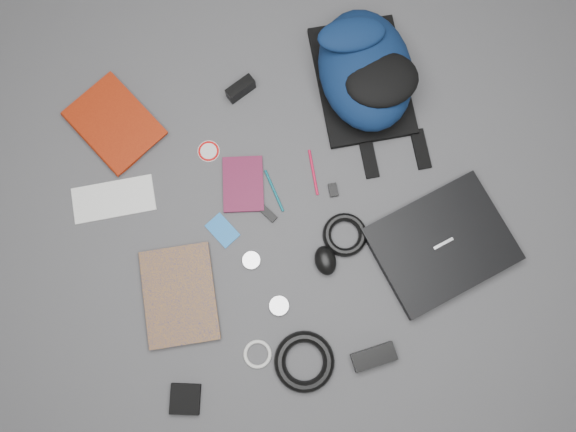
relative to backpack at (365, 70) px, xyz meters
name	(u,v)px	position (x,y,z in m)	size (l,w,h in m)	color
ground	(288,217)	(-0.38, -0.31, -0.09)	(4.00, 4.00, 0.00)	#4F4F51
backpack	(365,70)	(0.00, 0.00, 0.00)	(0.30, 0.44, 0.18)	#081734
laptop	(442,244)	(0.01, -0.57, -0.07)	(0.39, 0.30, 0.04)	black
textbook_red	(89,146)	(-0.86, 0.12, -0.08)	(0.20, 0.27, 0.03)	maroon
comic_book	(144,301)	(-0.87, -0.39, -0.08)	(0.21, 0.29, 0.02)	#C87B0E
envelope	(114,199)	(-0.85, -0.06, -0.09)	(0.25, 0.11, 0.00)	silver
dvd_case	(243,184)	(-0.47, -0.17, -0.08)	(0.12, 0.17, 0.01)	#4B0E26
compact_camera	(241,89)	(-0.36, 0.11, -0.06)	(0.09, 0.03, 0.05)	black
sticker_disc	(209,151)	(-0.53, -0.03, -0.09)	(0.07, 0.07, 0.00)	silver
pen_teal	(274,191)	(-0.39, -0.22, -0.09)	(0.01, 0.01, 0.14)	#0B5663
pen_red	(313,172)	(-0.26, -0.21, -0.09)	(0.01, 0.01, 0.14)	#BB0E34
id_badge	(222,230)	(-0.58, -0.28, -0.09)	(0.06, 0.09, 0.00)	#1764B3
usb_black	(268,213)	(-0.43, -0.28, -0.09)	(0.02, 0.06, 0.01)	black
key_fob	(333,190)	(-0.22, -0.29, -0.08)	(0.03, 0.04, 0.01)	black
mouse	(325,261)	(-0.33, -0.48, -0.07)	(0.06, 0.09, 0.05)	black
headphone_left	(251,260)	(-0.53, -0.39, -0.08)	(0.05, 0.05, 0.01)	silver
headphone_right	(279,306)	(-0.50, -0.55, -0.08)	(0.06, 0.06, 0.01)	#A8A8AA
cable_coil	(345,235)	(-0.24, -0.43, -0.08)	(0.13, 0.13, 0.03)	black
power_brick	(374,357)	(-0.31, -0.79, -0.08)	(0.13, 0.05, 0.03)	black
power_cord_coil	(304,362)	(-0.50, -0.72, -0.07)	(0.17, 0.17, 0.03)	black
pouch	(185,399)	(-0.85, -0.69, -0.08)	(0.08, 0.08, 0.02)	black
white_cable_coil	(258,354)	(-0.61, -0.65, -0.09)	(0.08, 0.08, 0.01)	silver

